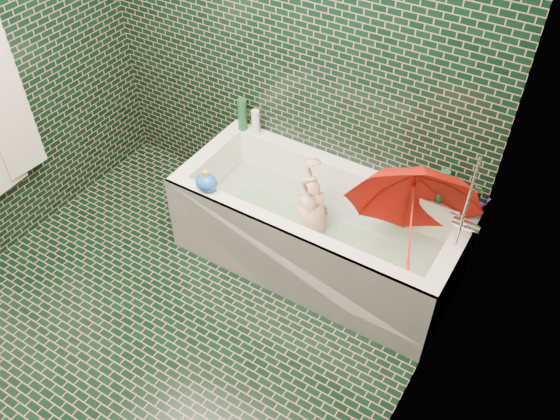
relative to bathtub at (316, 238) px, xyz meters
The scene contains 18 objects.
floor 1.12m from the bathtub, 114.07° to the right, with size 2.80×2.80×0.00m, color black.
wall_back 1.20m from the bathtub, 138.90° to the left, with size 2.80×2.80×0.00m, color black.
wall_right 1.68m from the bathtub, 49.85° to the right, with size 2.80×2.80×0.00m, color black.
bathtub is the anchor object (origin of this frame).
bath_mat 0.06m from the bathtub, 90.00° to the left, with size 1.35×0.47×0.01m, color #52CD29.
water 0.09m from the bathtub, 90.00° to the left, with size 1.48×0.53×0.00m, color silver.
faucet 0.99m from the bathtub, ahead, with size 0.18×0.19×0.55m.
child 0.10m from the bathtub, behind, with size 0.31×0.20×0.85m, color tan.
umbrella 0.69m from the bathtub, ahead, with size 0.70×0.70×0.61m, color red.
soap_bottle_a 0.92m from the bathtub, 21.40° to the left, with size 0.10×0.10×0.26m, color white.
soap_bottle_b 0.92m from the bathtub, 22.91° to the left, with size 0.09×0.09×0.19m, color #4D217D.
soap_bottle_c 0.86m from the bathtub, 23.58° to the left, with size 0.15×0.15×0.19m, color #144623.
bottle_right_tall 0.82m from the bathtub, 29.03° to the left, with size 0.06×0.06×0.21m, color #144623.
bottle_right_pump 0.96m from the bathtub, 21.40° to the left, with size 0.05×0.05×0.18m, color silver.
bottle_left_tall 0.93m from the bathtub, 156.45° to the left, with size 0.06×0.06×0.22m, color #144623.
bottle_left_short 0.84m from the bathtub, 153.16° to the left, with size 0.05×0.05×0.17m, color white.
rubber_duck 0.79m from the bathtub, 31.17° to the left, with size 0.10×0.07×0.09m.
bath_toy 0.76m from the bathtub, 153.32° to the right, with size 0.16×0.14×0.13m.
Camera 1 is at (1.60, -1.28, 2.81)m, focal length 38.00 mm.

